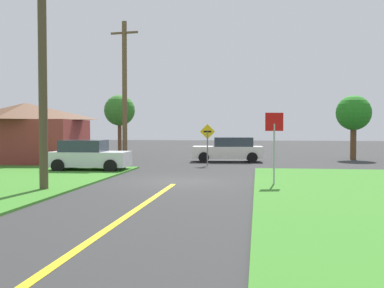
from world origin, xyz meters
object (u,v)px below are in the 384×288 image
Objects in this scene: parked_car_near_building at (89,156)px; barn at (26,133)px; stop_sign at (274,135)px; utility_pole_near at (43,78)px; utility_pole_mid at (125,91)px; oak_tree_left at (120,111)px; car_approaching_junction at (229,150)px; pine_tree_center at (354,114)px; direction_sign at (207,140)px.

barn is at bearing 138.30° from parked_car_near_building.
stop_sign is 0.71× the size of parked_car_near_building.
barn is (-7.31, 12.69, -2.12)m from utility_pole_near.
utility_pole_mid is at bearing -60.98° from stop_sign.
oak_tree_left reaches higher than stop_sign.
stop_sign is at bearing 17.62° from utility_pole_near.
car_approaching_junction is 1.04× the size of pine_tree_center.
stop_sign is 0.36× the size of utility_pole_near.
car_approaching_junction is (-2.51, 12.42, -1.19)m from stop_sign.
utility_pole_mid is 3.58× the size of direction_sign.
car_approaching_junction is 14.88m from oak_tree_left.
utility_pole_mid reaches higher than parked_car_near_building.
stop_sign is 0.32× the size of utility_pole_mid.
car_approaching_junction is 13.31m from barn.
pine_tree_center reaches higher than car_approaching_junction.
utility_pole_near is 1.52× the size of oak_tree_left.
car_approaching_junction is 0.63× the size of barn.
stop_sign is at bearing -59.94° from oak_tree_left.
utility_pole_near reaches higher than pine_tree_center.
parked_car_near_building is (-9.37, 4.88, -1.19)m from stop_sign.
stop_sign is 10.63m from parked_car_near_building.
oak_tree_left is at bearing 108.23° from utility_pole_mid.
barn reaches higher than stop_sign.
car_approaching_junction is at bearing 46.03° from parked_car_near_building.
parked_car_near_building is at bearing -95.42° from utility_pole_mid.
parked_car_near_building is at bearing -78.29° from oak_tree_left.
direction_sign is 0.55× the size of pine_tree_center.
car_approaching_junction is at bearing 71.37° from direction_sign.
utility_pole_near is 1.74× the size of pine_tree_center.
car_approaching_junction is at bearing -91.34° from stop_sign.
car_approaching_junction is 0.91× the size of oak_tree_left.
stop_sign is 13.59m from utility_pole_mid.
oak_tree_left is (-9.43, 13.33, 2.23)m from direction_sign.
utility_pole_near is (-8.25, -2.62, 2.06)m from stop_sign.
parked_car_near_building is 18.26m from oak_tree_left.
parked_car_near_building is 0.51× the size of utility_pole_near.
barn is (-21.60, -5.65, -1.31)m from pine_tree_center.
pine_tree_center is at bearing 33.46° from parked_car_near_building.
utility_pole_near is at bearing -60.06° from barn.
utility_pole_mid is 13.25m from oak_tree_left.
parked_car_near_building is 10.20m from car_approaching_junction.
oak_tree_left is (-10.52, 10.10, 2.96)m from car_approaching_junction.
stop_sign is at bearing 96.10° from car_approaching_junction.
direction_sign reaches higher than car_approaching_junction.
barn is (-13.05, -2.35, 1.12)m from car_approaching_junction.
car_approaching_junction is (6.87, 7.54, 0.00)m from parked_car_near_building.
stop_sign reaches higher than car_approaching_junction.
utility_pole_near reaches higher than barn.
pine_tree_center is (6.05, 15.72, 1.25)m from stop_sign.
oak_tree_left reaches higher than pine_tree_center.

